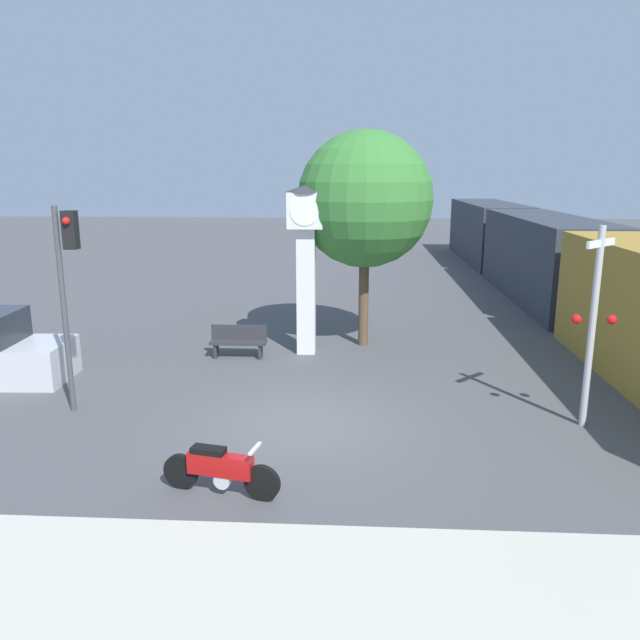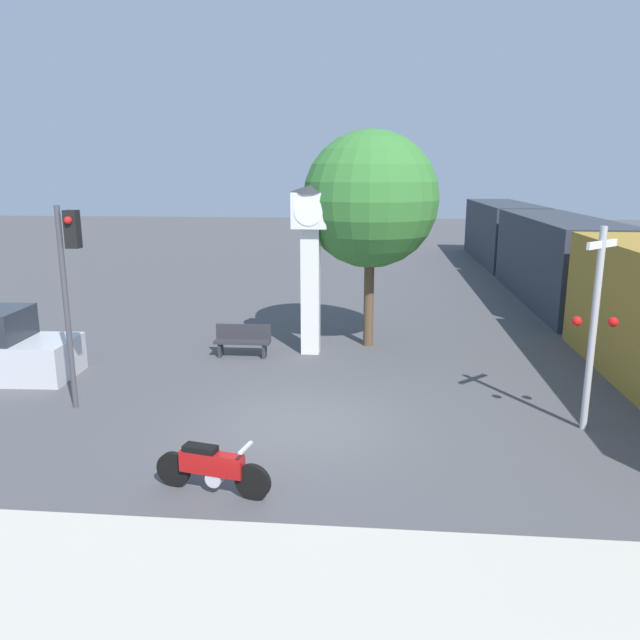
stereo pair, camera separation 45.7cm
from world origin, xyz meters
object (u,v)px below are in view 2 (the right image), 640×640
at_px(clock_tower, 310,244).
at_px(freight_train, 558,260).
at_px(motorcycle, 212,468).
at_px(bench, 243,340).
at_px(traffic_light, 69,272).
at_px(street_tree, 371,200).
at_px(railroad_crossing_signal, 594,322).

bearing_deg(clock_tower, freight_train, 42.43).
relative_size(motorcycle, bench, 1.27).
height_order(motorcycle, bench, bench).
height_order(traffic_light, street_tree, street_tree).
height_order(motorcycle, clock_tower, clock_tower).
bearing_deg(street_tree, traffic_light, -137.47).
relative_size(motorcycle, clock_tower, 0.42).
relative_size(clock_tower, railroad_crossing_signal, 1.16).
xyz_separation_m(traffic_light, street_tree, (6.35, 5.83, 1.30)).
bearing_deg(traffic_light, railroad_crossing_signal, -0.99).
distance_m(street_tree, bench, 5.51).
relative_size(motorcycle, freight_train, 0.06).
relative_size(clock_tower, traffic_light, 1.07).
distance_m(freight_train, traffic_light, 19.31).
bearing_deg(clock_tower, street_tree, 29.64).
bearing_deg(motorcycle, bench, 110.94).
bearing_deg(railroad_crossing_signal, motorcycle, -154.80).
distance_m(traffic_light, street_tree, 8.72).
relative_size(railroad_crossing_signal, bench, 2.61).
height_order(clock_tower, bench, clock_tower).
bearing_deg(railroad_crossing_signal, street_tree, 127.15).
relative_size(traffic_light, street_tree, 0.71).
bearing_deg(railroad_crossing_signal, traffic_light, 179.01).
bearing_deg(motorcycle, railroad_crossing_signal, 37.70).
bearing_deg(traffic_light, motorcycle, -41.40).
xyz_separation_m(clock_tower, traffic_light, (-4.69, -4.88, -0.11)).
bearing_deg(motorcycle, traffic_light, 151.11).
height_order(railroad_crossing_signal, street_tree, street_tree).
height_order(freight_train, bench, freight_train).
height_order(clock_tower, traffic_light, clock_tower).
relative_size(motorcycle, street_tree, 0.32).
bearing_deg(freight_train, clock_tower, -137.57).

